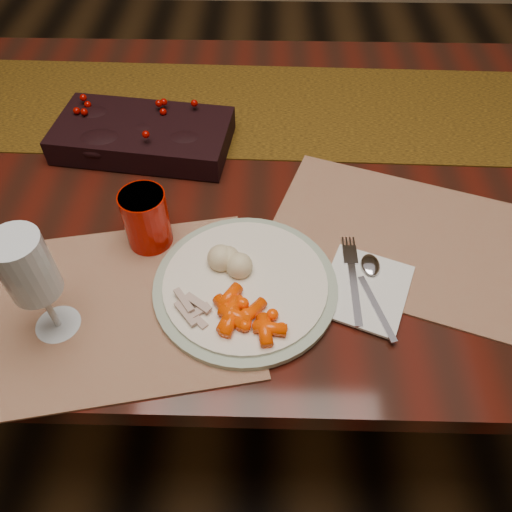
{
  "coord_description": "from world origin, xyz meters",
  "views": [
    {
      "loc": [
        0.01,
        -0.75,
        1.38
      ],
      "look_at": [
        0.0,
        -0.27,
        0.8
      ],
      "focal_mm": 35.0,
      "sensor_mm": 36.0,
      "label": 1
    }
  ],
  "objects_px": {
    "baby_carrots": "(254,313)",
    "red_cup": "(146,219)",
    "dinner_plate": "(245,285)",
    "wine_glass": "(38,288)",
    "dining_table": "(258,282)",
    "placemat_main": "(395,236)",
    "napkin": "(365,289)",
    "mashed_potatoes": "(229,258)",
    "turkey_shreds": "(188,310)",
    "centerpiece": "(143,132)"
  },
  "relations": [
    {
      "from": "dining_table",
      "to": "placemat_main",
      "type": "height_order",
      "value": "placemat_main"
    },
    {
      "from": "wine_glass",
      "to": "napkin",
      "type": "bearing_deg",
      "value": 9.02
    },
    {
      "from": "centerpiece",
      "to": "mashed_potatoes",
      "type": "xyz_separation_m",
      "value": [
        0.19,
        -0.32,
        0.0
      ]
    },
    {
      "from": "centerpiece",
      "to": "turkey_shreds",
      "type": "bearing_deg",
      "value": -71.77
    },
    {
      "from": "mashed_potatoes",
      "to": "napkin",
      "type": "height_order",
      "value": "mashed_potatoes"
    },
    {
      "from": "turkey_shreds",
      "to": "wine_glass",
      "type": "relative_size",
      "value": 0.41
    },
    {
      "from": "centerpiece",
      "to": "turkey_shreds",
      "type": "xyz_separation_m",
      "value": [
        0.14,
        -0.41,
        -0.01
      ]
    },
    {
      "from": "turkey_shreds",
      "to": "wine_glass",
      "type": "bearing_deg",
      "value": -175.99
    },
    {
      "from": "dinner_plate",
      "to": "wine_glass",
      "type": "distance_m",
      "value": 0.29
    },
    {
      "from": "baby_carrots",
      "to": "napkin",
      "type": "bearing_deg",
      "value": 19.98
    },
    {
      "from": "placemat_main",
      "to": "mashed_potatoes",
      "type": "xyz_separation_m",
      "value": [
        -0.28,
        -0.09,
        0.04
      ]
    },
    {
      "from": "dining_table",
      "to": "red_cup",
      "type": "distance_m",
      "value": 0.51
    },
    {
      "from": "dinner_plate",
      "to": "red_cup",
      "type": "distance_m",
      "value": 0.19
    },
    {
      "from": "dinner_plate",
      "to": "wine_glass",
      "type": "height_order",
      "value": "wine_glass"
    },
    {
      "from": "placemat_main",
      "to": "turkey_shreds",
      "type": "distance_m",
      "value": 0.38
    },
    {
      "from": "wine_glass",
      "to": "dinner_plate",
      "type": "bearing_deg",
      "value": 14.89
    },
    {
      "from": "baby_carrots",
      "to": "wine_glass",
      "type": "relative_size",
      "value": 0.58
    },
    {
      "from": "napkin",
      "to": "wine_glass",
      "type": "relative_size",
      "value": 0.77
    },
    {
      "from": "dinner_plate",
      "to": "red_cup",
      "type": "xyz_separation_m",
      "value": [
        -0.16,
        0.1,
        0.04
      ]
    },
    {
      "from": "dinner_plate",
      "to": "mashed_potatoes",
      "type": "height_order",
      "value": "mashed_potatoes"
    },
    {
      "from": "dinner_plate",
      "to": "red_cup",
      "type": "relative_size",
      "value": 2.81
    },
    {
      "from": "placemat_main",
      "to": "napkin",
      "type": "xyz_separation_m",
      "value": [
        -0.07,
        -0.12,
        0.0
      ]
    },
    {
      "from": "dinner_plate",
      "to": "red_cup",
      "type": "height_order",
      "value": "red_cup"
    },
    {
      "from": "placemat_main",
      "to": "red_cup",
      "type": "distance_m",
      "value": 0.42
    },
    {
      "from": "placemat_main",
      "to": "mashed_potatoes",
      "type": "height_order",
      "value": "mashed_potatoes"
    },
    {
      "from": "centerpiece",
      "to": "dinner_plate",
      "type": "relative_size",
      "value": 1.19
    },
    {
      "from": "centerpiece",
      "to": "red_cup",
      "type": "distance_m",
      "value": 0.26
    },
    {
      "from": "dinner_plate",
      "to": "wine_glass",
      "type": "xyz_separation_m",
      "value": [
        -0.27,
        -0.07,
        0.08
      ]
    },
    {
      "from": "red_cup",
      "to": "turkey_shreds",
      "type": "bearing_deg",
      "value": -62.09
    },
    {
      "from": "wine_glass",
      "to": "baby_carrots",
      "type": "bearing_deg",
      "value": 2.12
    },
    {
      "from": "dinner_plate",
      "to": "dining_table",
      "type": "bearing_deg",
      "value": 87.07
    },
    {
      "from": "wine_glass",
      "to": "turkey_shreds",
      "type": "bearing_deg",
      "value": 4.01
    },
    {
      "from": "mashed_potatoes",
      "to": "turkey_shreds",
      "type": "distance_m",
      "value": 0.11
    },
    {
      "from": "dinner_plate",
      "to": "red_cup",
      "type": "bearing_deg",
      "value": 149.26
    },
    {
      "from": "placemat_main",
      "to": "red_cup",
      "type": "bearing_deg",
      "value": -158.1
    },
    {
      "from": "dinner_plate",
      "to": "wine_glass",
      "type": "bearing_deg",
      "value": -165.11
    },
    {
      "from": "dining_table",
      "to": "centerpiece",
      "type": "distance_m",
      "value": 0.48
    },
    {
      "from": "dining_table",
      "to": "baby_carrots",
      "type": "relative_size",
      "value": 16.32
    },
    {
      "from": "dinner_plate",
      "to": "baby_carrots",
      "type": "distance_m",
      "value": 0.07
    },
    {
      "from": "baby_carrots",
      "to": "red_cup",
      "type": "relative_size",
      "value": 1.09
    },
    {
      "from": "dining_table",
      "to": "turkey_shreds",
      "type": "bearing_deg",
      "value": -105.03
    },
    {
      "from": "mashed_potatoes",
      "to": "turkey_shreds",
      "type": "bearing_deg",
      "value": -120.83
    },
    {
      "from": "dining_table",
      "to": "napkin",
      "type": "height_order",
      "value": "napkin"
    },
    {
      "from": "centerpiece",
      "to": "mashed_potatoes",
      "type": "bearing_deg",
      "value": -59.5
    },
    {
      "from": "dining_table",
      "to": "wine_glass",
      "type": "height_order",
      "value": "wine_glass"
    },
    {
      "from": "wine_glass",
      "to": "mashed_potatoes",
      "type": "bearing_deg",
      "value": 22.75
    },
    {
      "from": "turkey_shreds",
      "to": "mashed_potatoes",
      "type": "bearing_deg",
      "value": 59.17
    },
    {
      "from": "mashed_potatoes",
      "to": "dining_table",
      "type": "bearing_deg",
      "value": 81.08
    },
    {
      "from": "placemat_main",
      "to": "turkey_shreds",
      "type": "xyz_separation_m",
      "value": [
        -0.33,
        -0.18,
        0.03
      ]
    },
    {
      "from": "dining_table",
      "to": "red_cup",
      "type": "xyz_separation_m",
      "value": [
        -0.18,
        -0.2,
        0.43
      ]
    }
  ]
}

